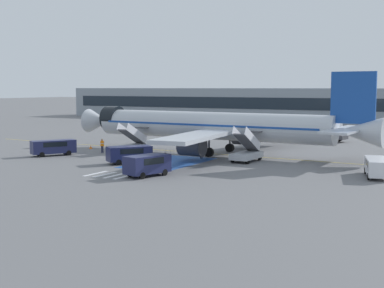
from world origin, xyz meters
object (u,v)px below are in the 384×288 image
object	(u,v)px
boarding_stairs_forward	(132,145)
terminal_building	(309,105)
boarding_stairs_aft	(247,153)
service_van_1	(147,164)
airliner	(214,126)
baggage_cart	(159,155)
fuel_tanker	(317,129)
traffic_cone_0	(91,147)
service_van_0	(376,166)
service_van_2	(129,153)
ground_crew_1	(102,145)
service_van_3	(53,146)
ground_crew_0	(201,150)

from	to	relation	value
boarding_stairs_forward	terminal_building	size ratio (longest dim) A/B	0.04
boarding_stairs_aft	service_van_1	distance (m)	14.75
airliner	baggage_cart	size ratio (longest dim) A/B	14.04
baggage_cart	terminal_building	world-z (taller)	terminal_building
terminal_building	boarding_stairs_aft	bearing A→B (deg)	-78.49
airliner	terminal_building	bearing A→B (deg)	8.58
airliner	fuel_tanker	xyz separation A→B (m)	(6.90, 22.96, -1.67)
boarding_stairs_aft	traffic_cone_0	world-z (taller)	boarding_stairs_aft
baggage_cart	traffic_cone_0	distance (m)	13.44
airliner	traffic_cone_0	distance (m)	18.09
service_van_0	fuel_tanker	bearing A→B (deg)	-80.58
airliner	fuel_tanker	size ratio (longest dim) A/B	4.15
service_van_2	ground_crew_1	xyz separation A→B (m)	(-8.77, 6.23, -0.11)
service_van_2	airliner	bearing A→B (deg)	107.31
boarding_stairs_aft	service_van_3	xyz separation A→B (m)	(-23.16, -6.87, 0.16)
boarding_stairs_aft	fuel_tanker	bearing A→B (deg)	90.81
ground_crew_0	service_van_2	bearing A→B (deg)	31.30
service_van_2	terminal_building	distance (m)	81.87
baggage_cart	service_van_1	bearing A→B (deg)	-25.48
service_van_3	terminal_building	size ratio (longest dim) A/B	0.04
ground_crew_1	fuel_tanker	bearing A→B (deg)	-145.17
ground_crew_0	terminal_building	world-z (taller)	terminal_building
boarding_stairs_aft	traffic_cone_0	size ratio (longest dim) A/B	10.59
ground_crew_1	traffic_cone_0	size ratio (longest dim) A/B	3.67
fuel_tanker	terminal_building	distance (m)	48.95
fuel_tanker	ground_crew_0	world-z (taller)	fuel_tanker
fuel_tanker	ground_crew_1	size ratio (longest dim) A/B	5.52
boarding_stairs_aft	service_van_2	xyz separation A→B (m)	(-10.88, -7.86, 0.16)
airliner	boarding_stairs_aft	bearing A→B (deg)	-122.90
service_van_3	traffic_cone_0	distance (m)	8.29
fuel_tanker	baggage_cart	xyz separation A→B (m)	(-11.28, -29.05, -1.62)
fuel_tanker	traffic_cone_0	xyz separation A→B (m)	(-24.40, -26.12, -1.63)
boarding_stairs_forward	traffic_cone_0	size ratio (longest dim) A/B	10.59
boarding_stairs_aft	fuel_tanker	world-z (taller)	boarding_stairs_aft
service_van_0	ground_crew_0	xyz separation A→B (m)	(-20.87, 3.86, -0.11)
boarding_stairs_aft	service_van_0	world-z (taller)	boarding_stairs_aft
service_van_1	service_van_3	distance (m)	20.22
airliner	terminal_building	world-z (taller)	airliner
service_van_1	traffic_cone_0	distance (m)	25.09
airliner	boarding_stairs_forward	world-z (taller)	airliner
ground_crew_0	service_van_3	bearing A→B (deg)	-4.17
airliner	boarding_stairs_forward	xyz separation A→B (m)	(-9.81, -4.03, -2.56)
fuel_tanker	service_van_2	xyz separation A→B (m)	(-11.25, -35.31, -0.71)
service_van_0	terminal_building	world-z (taller)	terminal_building
boarding_stairs_aft	service_van_3	size ratio (longest dim) A/B	0.95
ground_crew_0	ground_crew_1	world-z (taller)	ground_crew_1
boarding_stairs_forward	service_van_0	bearing A→B (deg)	-6.59
service_van_0	service_van_2	world-z (taller)	service_van_2
ground_crew_0	ground_crew_1	size ratio (longest dim) A/B	0.93
baggage_cart	ground_crew_0	xyz separation A→B (m)	(5.10, 1.41, 0.72)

